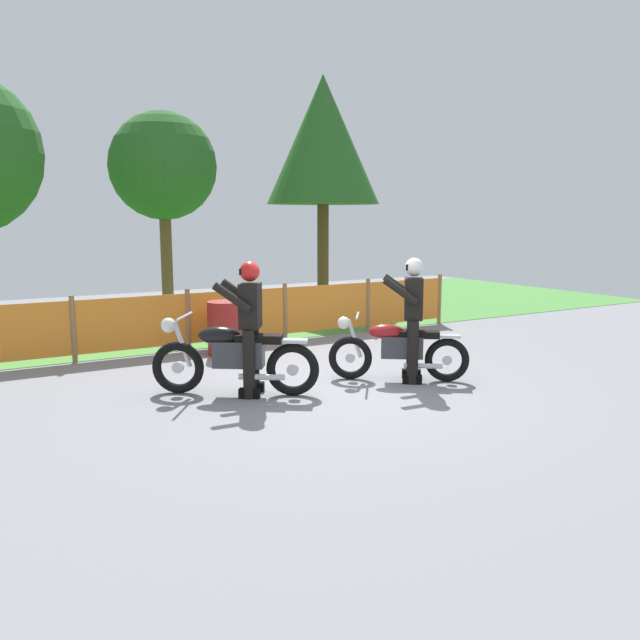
% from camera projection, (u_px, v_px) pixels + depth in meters
% --- Properties ---
extents(ground, '(24.00, 24.00, 0.02)m').
position_uv_depth(ground, '(330.00, 385.00, 8.62)').
color(ground, gray).
extents(grass_verge, '(24.00, 7.58, 0.01)m').
position_uv_depth(grass_verge, '(173.00, 316.00, 14.48)').
color(grass_verge, '#4C8C3D').
rests_on(grass_verge, ground).
extents(barrier_fence, '(9.22, 0.08, 1.05)m').
position_uv_depth(barrier_fence, '(239.00, 315.00, 11.17)').
color(barrier_fence, olive).
rests_on(barrier_fence, ground).
extents(tree_near_left, '(2.55, 2.55, 4.72)m').
position_uv_depth(tree_near_left, '(163.00, 167.00, 15.23)').
color(tree_near_left, brown).
rests_on(tree_near_left, ground).
extents(tree_near_right, '(2.71, 2.71, 5.56)m').
position_uv_depth(tree_near_right, '(323.00, 141.00, 15.22)').
color(tree_near_right, brown).
rests_on(tree_near_right, ground).
extents(motorcycle_lead, '(1.83, 1.31, 1.01)m').
position_uv_depth(motorcycle_lead, '(234.00, 356.00, 8.04)').
color(motorcycle_lead, black).
rests_on(motorcycle_lead, ground).
extents(motorcycle_trailing, '(1.61, 1.22, 0.91)m').
position_uv_depth(motorcycle_trailing, '(397.00, 349.00, 8.75)').
color(motorcycle_trailing, black).
rests_on(motorcycle_trailing, ground).
extents(rider_lead, '(0.73, 0.72, 1.69)m').
position_uv_depth(rider_lead, '(249.00, 323.00, 7.96)').
color(rider_lead, black).
rests_on(rider_lead, ground).
extents(rider_trailing, '(0.73, 0.72, 1.69)m').
position_uv_depth(rider_trailing, '(412.00, 315.00, 8.65)').
color(rider_trailing, black).
rests_on(rider_trailing, ground).
extents(oil_drum, '(0.58, 0.58, 0.88)m').
position_uv_depth(oil_drum, '(225.00, 328.00, 10.40)').
color(oil_drum, maroon).
rests_on(oil_drum, ground).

